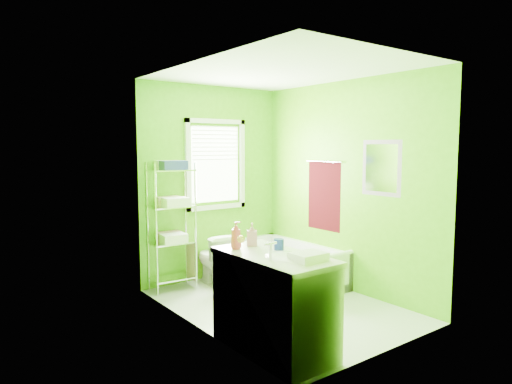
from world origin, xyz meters
TOP-DOWN VIEW (x-y plane):
  - ground at (0.00, 0.00)m, footprint 2.90×2.90m
  - room_envelope at (0.00, 0.00)m, footprint 2.14×2.94m
  - window at (0.05, 1.42)m, footprint 0.92×0.05m
  - door at (-1.04, -1.00)m, footprint 0.09×0.80m
  - right_wall_decor at (1.04, -0.02)m, footprint 0.04×1.48m
  - bathtub at (0.67, 0.62)m, footprint 0.75×1.61m
  - toilet at (-0.17, 1.12)m, footprint 0.45×0.70m
  - vanity at (-0.77, -0.84)m, footprint 0.59×1.15m
  - wire_shelf_unit at (-0.68, 1.27)m, footprint 0.57×0.45m

SIDE VIEW (x-z plane):
  - ground at x=0.00m, z-range 0.00..0.00m
  - bathtub at x=0.67m, z-range -0.09..0.43m
  - toilet at x=-0.17m, z-range 0.00..0.68m
  - vanity at x=-0.77m, z-range -0.10..1.02m
  - wire_shelf_unit at x=-0.68m, z-range 0.18..1.80m
  - door at x=-1.04m, z-range 0.00..2.00m
  - right_wall_decor at x=1.04m, z-range 0.74..1.91m
  - room_envelope at x=0.00m, z-range 0.24..2.86m
  - window at x=0.05m, z-range 1.00..2.22m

